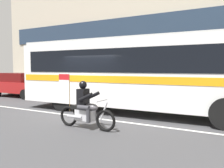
# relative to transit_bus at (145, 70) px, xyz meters

# --- Properties ---
(ground_plane) EXTENTS (60.00, 60.00, 0.00)m
(ground_plane) POSITION_rel_transit_bus_xyz_m (-1.99, -1.19, -1.88)
(ground_plane) COLOR #3D3D3F
(sidewalk_curb) EXTENTS (28.00, 3.80, 0.15)m
(sidewalk_curb) POSITION_rel_transit_bus_xyz_m (-1.99, 3.91, -1.81)
(sidewalk_curb) COLOR gray
(sidewalk_curb) RESTS_ON ground_plane
(lane_center_stripe) EXTENTS (26.60, 0.14, 0.01)m
(lane_center_stripe) POSITION_rel_transit_bus_xyz_m (-1.99, -1.79, -1.88)
(lane_center_stripe) COLOR silver
(lane_center_stripe) RESTS_ON ground_plane
(transit_bus) EXTENTS (11.67, 2.93, 3.22)m
(transit_bus) POSITION_rel_transit_bus_xyz_m (0.00, 0.00, 0.00)
(transit_bus) COLOR white
(transit_bus) RESTS_ON ground_plane
(motorcycle_with_rider) EXTENTS (2.20, 0.64, 1.78)m
(motorcycle_with_rider) POSITION_rel_transit_bus_xyz_m (-0.85, -3.18, -1.22)
(motorcycle_with_rider) COLOR black
(motorcycle_with_rider) RESTS_ON ground_plane
(parked_sedan_curbside) EXTENTS (4.46, 1.90, 1.64)m
(parked_sedan_curbside) POSITION_rel_transit_bus_xyz_m (-9.59, 1.39, -1.03)
(parked_sedan_curbside) COLOR maroon
(parked_sedan_curbside) RESTS_ON ground_plane
(fire_hydrant) EXTENTS (0.22, 0.30, 0.75)m
(fire_hydrant) POSITION_rel_transit_bus_xyz_m (-0.47, 3.02, -1.36)
(fire_hydrant) COLOR #4C8C3F
(fire_hydrant) RESTS_ON sidewalk_curb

